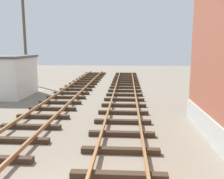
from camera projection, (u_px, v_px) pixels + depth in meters
control_hut at (8, 76)px, 16.74m from camera, size 3.00×3.80×2.76m
parked_car_white at (0, 75)px, 21.90m from camera, size 4.20×2.04×1.76m
utility_pole_far at (25, 36)px, 21.72m from camera, size 1.80×0.24×8.09m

